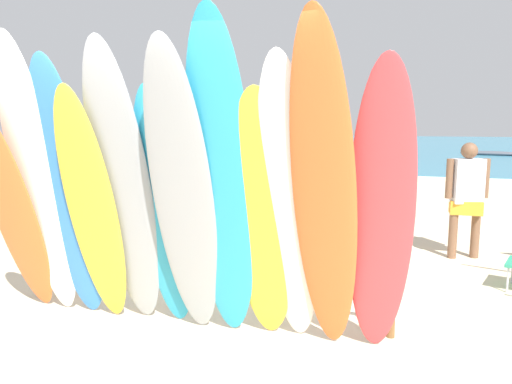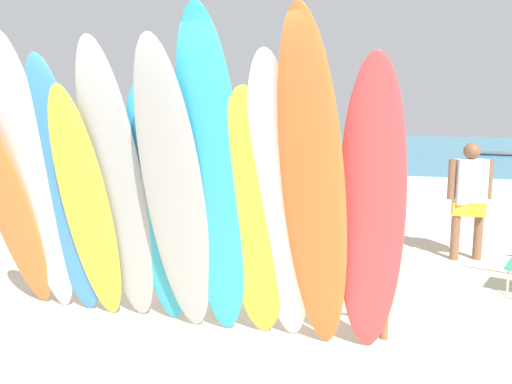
{
  "view_description": "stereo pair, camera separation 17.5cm",
  "coord_description": "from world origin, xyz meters",
  "px_view_note": "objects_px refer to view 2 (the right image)",
  "views": [
    {
      "loc": [
        1.75,
        -4.11,
        1.84
      ],
      "look_at": [
        0.0,
        1.96,
        0.9
      ],
      "focal_mm": 34.27,
      "sensor_mm": 36.0,
      "label": 1
    },
    {
      "loc": [
        1.92,
        -4.06,
        1.84
      ],
      "look_at": [
        0.0,
        1.96,
        0.9
      ],
      "focal_mm": 34.27,
      "sensor_mm": 36.0,
      "label": 2
    }
  ],
  "objects_px": {
    "surfboard_blue_2": "(64,193)",
    "surfboard_teal_5": "(158,211)",
    "surfboard_orange_0": "(11,210)",
    "surfboard_yellow_8": "(254,222)",
    "surfboard_white_9": "(280,209)",
    "beachgoer_strolling": "(247,161)",
    "surfboard_red_11": "(371,215)",
    "beachgoer_by_water": "(284,174)",
    "beachgoer_near_rack": "(292,155)",
    "surfboard_teal_7": "(213,187)",
    "distant_boat": "(505,154)",
    "surfboard_rack": "(193,261)",
    "surfboard_yellow_3": "(87,209)",
    "surfboard_grey_4": "(117,190)",
    "surfboard_grey_6": "(175,198)",
    "surfboard_orange_10": "(314,197)",
    "surfboard_white_1": "(34,182)",
    "beachgoer_photographing": "(469,193)"
  },
  "relations": [
    {
      "from": "surfboard_blue_2",
      "to": "surfboard_teal_5",
      "type": "height_order",
      "value": "surfboard_blue_2"
    },
    {
      "from": "surfboard_orange_0",
      "to": "surfboard_yellow_8",
      "type": "distance_m",
      "value": 2.36
    },
    {
      "from": "surfboard_white_9",
      "to": "beachgoer_strolling",
      "type": "height_order",
      "value": "surfboard_white_9"
    },
    {
      "from": "surfboard_red_11",
      "to": "beachgoer_by_water",
      "type": "xyz_separation_m",
      "value": [
        -1.89,
        4.79,
        -0.26
      ]
    },
    {
      "from": "surfboard_yellow_8",
      "to": "beachgoer_near_rack",
      "type": "xyz_separation_m",
      "value": [
        -1.57,
        7.78,
        -0.04
      ]
    },
    {
      "from": "surfboard_teal_7",
      "to": "distant_boat",
      "type": "bearing_deg",
      "value": 71.19
    },
    {
      "from": "surfboard_rack",
      "to": "beachgoer_near_rack",
      "type": "height_order",
      "value": "beachgoer_near_rack"
    },
    {
      "from": "surfboard_orange_0",
      "to": "beachgoer_near_rack",
      "type": "relative_size",
      "value": 1.21
    },
    {
      "from": "surfboard_yellow_3",
      "to": "surfboard_grey_4",
      "type": "xyz_separation_m",
      "value": [
        0.3,
        0.02,
        0.18
      ]
    },
    {
      "from": "surfboard_blue_2",
      "to": "surfboard_teal_7",
      "type": "bearing_deg",
      "value": -5.01
    },
    {
      "from": "surfboard_grey_6",
      "to": "beachgoer_near_rack",
      "type": "distance_m",
      "value": 7.98
    },
    {
      "from": "surfboard_orange_0",
      "to": "surfboard_grey_4",
      "type": "relative_size",
      "value": 0.82
    },
    {
      "from": "surfboard_rack",
      "to": "surfboard_orange_10",
      "type": "bearing_deg",
      "value": -26.55
    },
    {
      "from": "surfboard_white_1",
      "to": "distant_boat",
      "type": "xyz_separation_m",
      "value": [
        7.75,
        23.91,
        -1.18
      ]
    },
    {
      "from": "surfboard_teal_7",
      "to": "beachgoer_by_water",
      "type": "distance_m",
      "value": 4.96
    },
    {
      "from": "surfboard_blue_2",
      "to": "beachgoer_near_rack",
      "type": "distance_m",
      "value": 7.79
    },
    {
      "from": "surfboard_white_9",
      "to": "surfboard_orange_10",
      "type": "relative_size",
      "value": 0.9
    },
    {
      "from": "surfboard_blue_2",
      "to": "surfboard_red_11",
      "type": "bearing_deg",
      "value": -0.9
    },
    {
      "from": "surfboard_white_9",
      "to": "beachgoer_by_water",
      "type": "height_order",
      "value": "surfboard_white_9"
    },
    {
      "from": "surfboard_yellow_8",
      "to": "beachgoer_by_water",
      "type": "height_order",
      "value": "surfboard_yellow_8"
    },
    {
      "from": "surfboard_rack",
      "to": "beachgoer_strolling",
      "type": "height_order",
      "value": "beachgoer_strolling"
    },
    {
      "from": "surfboard_teal_5",
      "to": "beachgoer_photographing",
      "type": "distance_m",
      "value": 4.24
    },
    {
      "from": "surfboard_yellow_3",
      "to": "beachgoer_by_water",
      "type": "distance_m",
      "value": 4.87
    },
    {
      "from": "surfboard_grey_4",
      "to": "surfboard_orange_0",
      "type": "bearing_deg",
      "value": 179.09
    },
    {
      "from": "surfboard_teal_7",
      "to": "surfboard_white_9",
      "type": "distance_m",
      "value": 0.55
    },
    {
      "from": "surfboard_rack",
      "to": "surfboard_red_11",
      "type": "relative_size",
      "value": 1.55
    },
    {
      "from": "surfboard_rack",
      "to": "surfboard_blue_2",
      "type": "relative_size",
      "value": 1.49
    },
    {
      "from": "beachgoer_strolling",
      "to": "distant_boat",
      "type": "distance_m",
      "value": 19.23
    },
    {
      "from": "surfboard_teal_7",
      "to": "surfboard_red_11",
      "type": "distance_m",
      "value": 1.22
    },
    {
      "from": "distant_boat",
      "to": "beachgoer_photographing",
      "type": "bearing_deg",
      "value": -100.37
    },
    {
      "from": "surfboard_grey_4",
      "to": "beachgoer_near_rack",
      "type": "distance_m",
      "value": 7.82
    },
    {
      "from": "surfboard_grey_6",
      "to": "beachgoer_photographing",
      "type": "relative_size",
      "value": 1.65
    },
    {
      "from": "surfboard_grey_4",
      "to": "surfboard_white_9",
      "type": "xyz_separation_m",
      "value": [
        1.43,
        -0.02,
        -0.08
      ]
    },
    {
      "from": "surfboard_yellow_3",
      "to": "surfboard_orange_10",
      "type": "distance_m",
      "value": 2.03
    },
    {
      "from": "surfboard_teal_7",
      "to": "distant_boat",
      "type": "height_order",
      "value": "surfboard_teal_7"
    },
    {
      "from": "beachgoer_strolling",
      "to": "beachgoer_near_rack",
      "type": "distance_m",
      "value": 1.55
    },
    {
      "from": "surfboard_rack",
      "to": "surfboard_white_9",
      "type": "height_order",
      "value": "surfboard_white_9"
    },
    {
      "from": "surfboard_red_11",
      "to": "surfboard_orange_0",
      "type": "bearing_deg",
      "value": 176.18
    },
    {
      "from": "surfboard_grey_4",
      "to": "beachgoer_near_rack",
      "type": "relative_size",
      "value": 1.47
    },
    {
      "from": "beachgoer_near_rack",
      "to": "surfboard_teal_5",
      "type": "bearing_deg",
      "value": 166.67
    },
    {
      "from": "surfboard_rack",
      "to": "surfboard_yellow_3",
      "type": "xyz_separation_m",
      "value": [
        -0.76,
        -0.52,
        0.55
      ]
    },
    {
      "from": "distant_boat",
      "to": "beachgoer_by_water",
      "type": "bearing_deg",
      "value": -109.24
    },
    {
      "from": "surfboard_yellow_3",
      "to": "surfboard_yellow_8",
      "type": "bearing_deg",
      "value": 2.64
    },
    {
      "from": "surfboard_red_11",
      "to": "beachgoer_near_rack",
      "type": "height_order",
      "value": "surfboard_red_11"
    },
    {
      "from": "distant_boat",
      "to": "surfboard_yellow_3",
      "type": "bearing_deg",
      "value": -106.72
    },
    {
      "from": "surfboard_white_1",
      "to": "surfboard_white_9",
      "type": "bearing_deg",
      "value": -0.89
    },
    {
      "from": "surfboard_orange_0",
      "to": "beachgoer_near_rack",
      "type": "distance_m",
      "value": 7.85
    },
    {
      "from": "surfboard_teal_7",
      "to": "surfboard_grey_4",
      "type": "bearing_deg",
      "value": 170.31
    },
    {
      "from": "surfboard_teal_7",
      "to": "surfboard_orange_10",
      "type": "bearing_deg",
      "value": -8.43
    },
    {
      "from": "beachgoer_by_water",
      "to": "surfboard_grey_4",
      "type": "bearing_deg",
      "value": 63.02
    }
  ]
}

